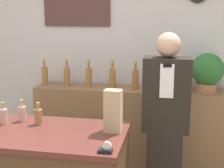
{
  "coord_description": "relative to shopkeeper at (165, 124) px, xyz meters",
  "views": [
    {
      "loc": [
        0.64,
        -1.57,
        1.75
      ],
      "look_at": [
        0.12,
        1.14,
        1.16
      ],
      "focal_mm": 50.0,
      "sensor_mm": 36.0,
      "label": 1
    }
  ],
  "objects": [
    {
      "name": "shelf_bottle_6",
      "position": [
        0.18,
        0.61,
        0.29
      ],
      "size": [
        0.07,
        0.07,
        0.31
      ],
      "color": "#996439",
      "rests_on": "back_shelf"
    },
    {
      "name": "back_wall",
      "position": [
        -0.61,
        0.85,
        0.54
      ],
      "size": [
        5.2,
        0.09,
        2.7
      ],
      "color": "silver",
      "rests_on": "ground_plane"
    },
    {
      "name": "shopkeeper",
      "position": [
        0.0,
        0.0,
        0.0
      ],
      "size": [
        0.41,
        0.26,
        1.63
      ],
      "color": "black",
      "rests_on": "ground_plane"
    },
    {
      "name": "counter_bottle_2",
      "position": [
        -1.27,
        -0.53,
        0.17
      ],
      "size": [
        0.06,
        0.06,
        0.18
      ],
      "color": "tan",
      "rests_on": "display_counter"
    },
    {
      "name": "shelf_bottle_5",
      "position": [
        -0.08,
        0.61,
        0.29
      ],
      "size": [
        0.07,
        0.07,
        0.31
      ],
      "color": "#A56D38",
      "rests_on": "back_shelf"
    },
    {
      "name": "shelf_bottle_1",
      "position": [
        -1.13,
        0.62,
        0.29
      ],
      "size": [
        0.07,
        0.07,
        0.31
      ],
      "color": "#A26C3A",
      "rests_on": "back_shelf"
    },
    {
      "name": "counter_bottle_4",
      "position": [
        -1.0,
        -0.49,
        0.17
      ],
      "size": [
        0.06,
        0.06,
        0.18
      ],
      "color": "#9D6B3D",
      "rests_on": "display_counter"
    },
    {
      "name": "back_shelf",
      "position": [
        -0.42,
        0.61,
        -0.32
      ],
      "size": [
        2.1,
        0.36,
        0.98
      ],
      "color": "#8E6642",
      "rests_on": "ground_plane"
    },
    {
      "name": "potted_plant",
      "position": [
        0.4,
        0.58,
        0.4
      ],
      "size": [
        0.34,
        0.34,
        0.41
      ],
      "color": "#B27047",
      "rests_on": "back_shelf"
    },
    {
      "name": "paper_bag",
      "position": [
        -0.38,
        -0.53,
        0.26
      ],
      "size": [
        0.13,
        0.1,
        0.32
      ],
      "color": "tan",
      "rests_on": "display_counter"
    },
    {
      "name": "shelf_bottle_2",
      "position": [
        -0.87,
        0.6,
        0.29
      ],
      "size": [
        0.07,
        0.07,
        0.31
      ],
      "color": "#A36D37",
      "rests_on": "back_shelf"
    },
    {
      "name": "shelf_bottle_3",
      "position": [
        -0.61,
        0.62,
        0.29
      ],
      "size": [
        0.07,
        0.07,
        0.31
      ],
      "color": "#A47131",
      "rests_on": "back_shelf"
    },
    {
      "name": "shelf_bottle_4",
      "position": [
        -0.35,
        0.59,
        0.29
      ],
      "size": [
        0.07,
        0.07,
        0.31
      ],
      "color": "#A26432",
      "rests_on": "back_shelf"
    },
    {
      "name": "counter_bottle_3",
      "position": [
        -1.16,
        -0.44,
        0.17
      ],
      "size": [
        0.06,
        0.06,
        0.18
      ],
      "color": "tan",
      "rests_on": "display_counter"
    },
    {
      "name": "tape_dispenser",
      "position": [
        -0.36,
        -0.91,
        0.12
      ],
      "size": [
        0.09,
        0.06,
        0.07
      ],
      "color": "black",
      "rests_on": "display_counter"
    },
    {
      "name": "shelf_bottle_0",
      "position": [
        -1.4,
        0.6,
        0.29
      ],
      "size": [
        0.07,
        0.07,
        0.31
      ],
      "color": "#A36D35",
      "rests_on": "back_shelf"
    }
  ]
}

